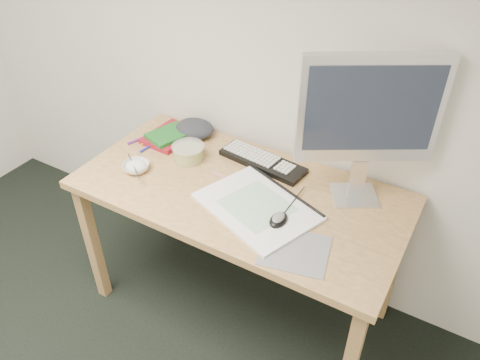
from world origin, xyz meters
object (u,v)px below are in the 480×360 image
object	(u,v)px
sketchpad	(257,207)
rice_bowl	(136,167)
desk	(239,204)
keyboard	(263,161)
monitor	(369,114)

from	to	relation	value
sketchpad	rice_bowl	size ratio (longest dim) A/B	3.87
desk	keyboard	distance (m)	0.23
monitor	desk	bearing A→B (deg)	173.43
rice_bowl	keyboard	bearing A→B (deg)	35.77
keyboard	monitor	distance (m)	0.58
sketchpad	keyboard	bearing A→B (deg)	134.70
sketchpad	rice_bowl	xyz separation A→B (m)	(-0.59, -0.04, 0.01)
desk	monitor	world-z (taller)	monitor
keyboard	monitor	size ratio (longest dim) A/B	0.66
desk	sketchpad	distance (m)	0.17
keyboard	desk	bearing A→B (deg)	-81.54
desk	rice_bowl	distance (m)	0.49
rice_bowl	monitor	bearing A→B (deg)	19.26
rice_bowl	desk	bearing A→B (deg)	14.11
sketchpad	desk	bearing A→B (deg)	170.57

